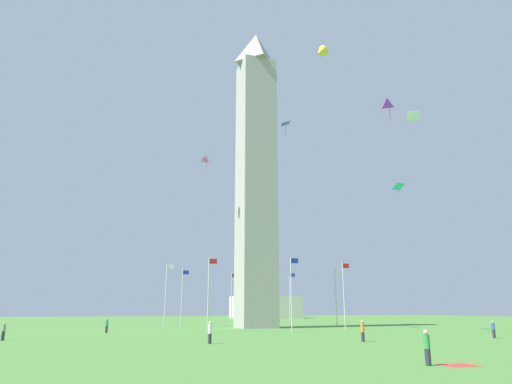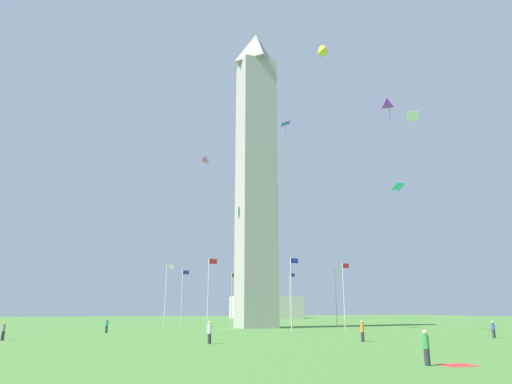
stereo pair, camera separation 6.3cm
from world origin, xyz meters
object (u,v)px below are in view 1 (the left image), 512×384
Objects in this scene: flagpole_se at (182,295)px; kite_pink_delta at (207,161)px; flagpole_ne at (290,296)px; distant_building at (265,307)px; kite_cyan_diamond at (398,187)px; flagpole_w at (292,291)px; person_teal_shirt at (107,326)px; person_orange_shirt at (363,331)px; person_gray_shirt at (3,331)px; flagpole_s at (166,293)px; person_white_shirt at (210,332)px; flagpole_n at (336,295)px; flagpole_nw at (344,293)px; person_blue_shirt at (493,329)px; flagpole_sw at (209,291)px; kite_yellow_delta at (321,52)px; person_green_shirt at (427,348)px; obelisk_monument at (256,169)px; kite_purple_delta at (389,105)px; kite_blue_diamond at (286,124)px; picnic_blanket_near_first_person at (459,365)px; flagpole_e at (232,296)px; kite_white_diamond at (413,117)px.

flagpole_se is 3.63× the size of kite_pink_delta.
flagpole_ne is 63.73m from distant_building.
flagpole_w is at bearing 172.02° from kite_cyan_diamond.
person_teal_shirt is 0.91× the size of person_orange_shirt.
flagpole_s is at bearing -12.73° from person_gray_shirt.
person_white_shirt is 0.70× the size of kite_pink_delta.
flagpole_n and flagpole_nw have the same top height.
flagpole_s is 42.01m from person_blue_shirt.
flagpole_nw is at bearing -102.18° from distant_building.
flagpole_w is 22.87m from person_teal_shirt.
person_orange_shirt is (8.78, -21.86, -4.13)m from flagpole_sw.
flagpole_n is 38.97m from kite_yellow_delta.
person_blue_shirt is (21.24, 16.63, -0.05)m from person_green_shirt.
flagpole_nw is at bearing -22.50° from flagpole_s.
kite_yellow_delta is at bearing -88.66° from obelisk_monument.
kite_blue_diamond is at bearing 91.81° from kite_purple_delta.
kite_pink_delta is at bearing 93.55° from picnic_blanket_near_first_person.
flagpole_e is 4.37× the size of kite_blue_diamond.
flagpole_nw reaches higher than person_white_shirt.
flagpole_n is 3.80× the size of kite_cyan_diamond.
flagpole_n is 4.06× the size of kite_white_diamond.
flagpole_s is 25.47m from flagpole_nw.
person_green_shirt is 48.97m from kite_blue_diamond.
distant_building reaches higher than person_gray_shirt.
flagpole_n is 21.55m from kite_cyan_diamond.
kite_pink_delta is (-7.58, 30.74, 24.44)m from person_orange_shirt.
distant_building is (17.43, 61.27, -1.65)m from flagpole_ne.
kite_blue_diamond is 0.83× the size of kite_pink_delta.
kite_yellow_delta is at bearing -119.90° from flagpole_n.
person_orange_shirt is 17.19m from picnic_blanket_near_first_person.
person_white_shirt is at bearing -175.23° from kite_white_diamond.
kite_white_diamond is at bearing -63.15° from person_green_shirt.
flagpole_e is at bearing 93.77° from kite_blue_diamond.
person_teal_shirt is at bearing 146.46° from kite_yellow_delta.
kite_pink_delta is at bearing -149.88° from flagpole_ne.
flagpole_n is 10.55m from flagpole_nw.
flagpole_nw is 3.63× the size of kite_pink_delta.
kite_pink_delta is (22.46, 18.76, 24.54)m from person_gray_shirt.
flagpole_s and flagpole_nw have the same top height.
flagpole_sw is (-9.75, -23.53, 0.00)m from flagpole_e.
person_gray_shirt is at bearing -131.27° from flagpole_s.
kite_yellow_delta reaches higher than person_white_shirt.
flagpole_e is at bearing 8.52° from person_white_shirt.
picnic_blanket_near_first_person is (-21.24, -32.16, -19.37)m from kite_cyan_diamond.
flagpole_ne reaches higher than picnic_blanket_near_first_person.
flagpole_s is 36.41m from kite_cyan_diamond.
person_teal_shirt is 42.47m from kite_cyan_diamond.
flagpole_e and flagpole_sw have the same top height.
kite_pink_delta reaches higher than flagpole_w.
person_teal_shirt is (-31.56, -18.09, -4.21)m from flagpole_ne.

